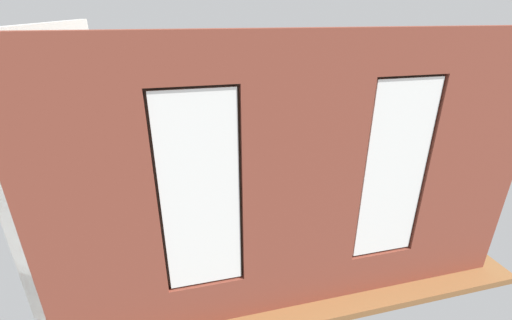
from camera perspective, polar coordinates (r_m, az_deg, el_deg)
name	(u,v)px	position (r m, az deg, el deg)	size (l,w,h in m)	color
ground_plane	(250,204)	(6.86, -1.05, -7.28)	(6.41, 5.99, 0.10)	brown
brick_wall_with_windows	(302,190)	(3.86, 7.73, -4.94)	(5.81, 0.30, 3.33)	brown
white_wall_right	(73,138)	(6.03, -28.19, 3.29)	(0.10, 4.99, 3.33)	silver
couch_by_window	(268,251)	(5.04, 1.96, -14.97)	(1.93, 0.87, 0.80)	black
couch_left	(373,192)	(6.84, 18.89, -5.12)	(0.88, 1.77, 0.80)	black
coffee_table	(252,180)	(6.82, -0.66, -3.30)	(1.49, 0.78, 0.44)	#A87547
cup_ceramic	(259,177)	(6.70, 0.49, -2.92)	(0.07, 0.07, 0.08)	silver
candle_jar	(252,175)	(6.77, -0.67, -2.45)	(0.08, 0.08, 0.12)	#B7333D
table_plant_small	(231,177)	(6.56, -4.22, -2.80)	(0.15, 0.15, 0.23)	gray
remote_silver	(242,176)	(6.84, -2.37, -2.65)	(0.05, 0.17, 0.02)	#B2B2B7
remote_black	(270,172)	(7.01, 2.32, -1.99)	(0.05, 0.17, 0.02)	black
media_console	(109,213)	(6.51, -23.30, -8.10)	(1.29, 0.42, 0.52)	black
tv_flatscreen	(102,179)	(6.22, -24.24, -2.97)	(1.10, 0.20, 0.77)	black
papasan_chair	(233,150)	(8.17, -3.93, 1.75)	(1.08, 1.08, 0.69)	olive
potted_plant_between_couches	(359,213)	(5.35, 16.73, -8.45)	(0.84, 0.84, 1.06)	gray
potted_plant_near_tv	(136,231)	(5.35, -19.39, -11.07)	(0.75, 0.87, 1.13)	beige
potted_plant_beside_window_right	(137,258)	(4.67, -19.15, -15.18)	(0.63, 0.63, 0.94)	beige
potted_plant_corner_far_left	(431,209)	(5.89, 27.13, -7.34)	(0.66, 0.66, 1.06)	beige
potted_plant_by_left_couch	(324,163)	(7.65, 11.24, -0.43)	(0.33, 0.33, 0.61)	gray
potted_plant_corner_near_left	(320,132)	(9.04, 10.60, 4.65)	(0.88, 0.88, 1.16)	#9E5638
potted_plant_foreground_right	(134,149)	(8.26, -19.73, 1.75)	(0.73, 0.73, 0.88)	beige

